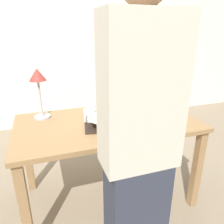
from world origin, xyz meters
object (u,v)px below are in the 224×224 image
at_px(open_book, 116,119).
at_px(book_standing_upright, 137,101).
at_px(coffee_mug, 89,115).
at_px(reading_lamp, 38,82).
at_px(book_stack_tall, 157,99).
at_px(person_reader, 138,157).

xyz_separation_m(open_book, book_standing_upright, (0.23, 0.10, 0.10)).
bearing_deg(coffee_mug, book_standing_upright, 1.48).
height_order(book_standing_upright, reading_lamp, reading_lamp).
relative_size(book_stack_tall, person_reader, 0.18).
relative_size(reading_lamp, person_reader, 0.24).
relative_size(book_standing_upright, coffee_mug, 2.23).
xyz_separation_m(open_book, book_stack_tall, (0.43, 0.13, 0.07)).
distance_m(open_book, book_stack_tall, 0.46).
bearing_deg(coffee_mug, book_stack_tall, 4.27).
bearing_deg(book_stack_tall, coffee_mug, -175.73).
xyz_separation_m(book_stack_tall, book_standing_upright, (-0.21, -0.04, 0.02)).
xyz_separation_m(open_book, person_reader, (-0.11, -0.64, 0.07)).
relative_size(book_stack_tall, reading_lamp, 0.75).
height_order(open_book, coffee_mug, open_book).
distance_m(reading_lamp, person_reader, 1.04).
bearing_deg(coffee_mug, reading_lamp, 150.29).
bearing_deg(open_book, book_standing_upright, 33.95).
distance_m(coffee_mug, person_reader, 0.73).
height_order(open_book, book_stack_tall, book_stack_tall).
bearing_deg(book_stack_tall, book_standing_upright, -170.21).
height_order(reading_lamp, person_reader, person_reader).
xyz_separation_m(book_stack_tall, reading_lamp, (-0.97, 0.15, 0.20)).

